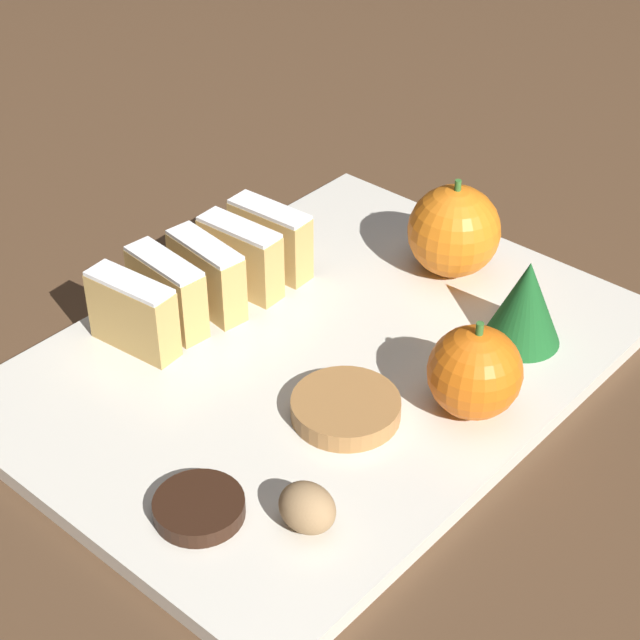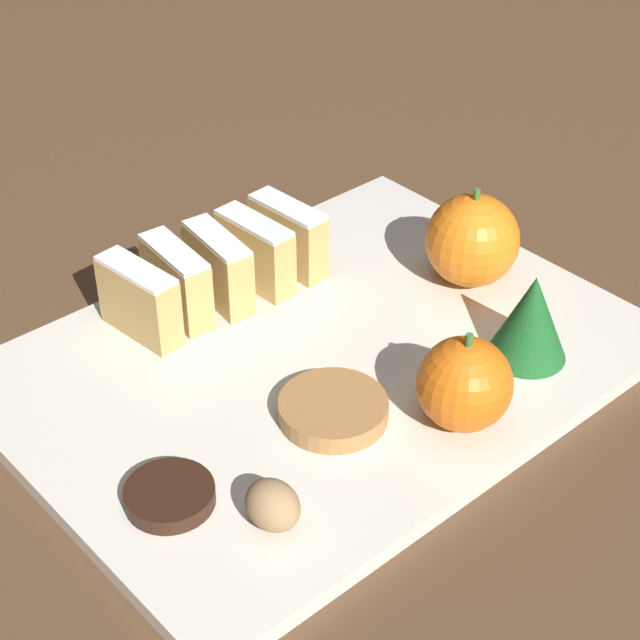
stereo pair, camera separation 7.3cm
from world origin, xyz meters
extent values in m
plane|color=#513823|center=(0.00, 0.00, 0.00)|extent=(6.00, 6.00, 0.00)
cube|color=silver|center=(0.00, 0.00, 0.01)|extent=(0.32, 0.43, 0.01)
cube|color=tan|center=(-0.10, -0.08, 0.04)|extent=(0.07, 0.03, 0.05)
cube|color=white|center=(-0.10, -0.08, 0.07)|extent=(0.07, 0.03, 0.00)
cube|color=tan|center=(-0.11, -0.04, 0.04)|extent=(0.07, 0.03, 0.05)
cube|color=white|center=(-0.11, -0.04, 0.07)|extent=(0.07, 0.03, 0.00)
cube|color=tan|center=(-0.10, -0.01, 0.04)|extent=(0.07, 0.03, 0.05)
cube|color=white|center=(-0.10, -0.01, 0.07)|extent=(0.07, 0.03, 0.00)
cube|color=tan|center=(-0.10, 0.02, 0.04)|extent=(0.07, 0.03, 0.05)
cube|color=white|center=(-0.10, 0.02, 0.07)|extent=(0.07, 0.03, 0.00)
cube|color=tan|center=(-0.10, 0.06, 0.04)|extent=(0.07, 0.03, 0.05)
cube|color=white|center=(-0.10, 0.06, 0.07)|extent=(0.07, 0.03, 0.00)
sphere|color=orange|center=(0.01, 0.15, 0.05)|extent=(0.07, 0.07, 0.07)
cylinder|color=#38702D|center=(0.01, 0.15, 0.09)|extent=(0.01, 0.01, 0.01)
sphere|color=orange|center=(0.11, 0.02, 0.04)|extent=(0.06, 0.06, 0.06)
cylinder|color=#38702D|center=(0.11, 0.02, 0.08)|extent=(0.01, 0.00, 0.01)
ellipsoid|color=#9E7A51|center=(0.10, -0.13, 0.03)|extent=(0.04, 0.03, 0.03)
cylinder|color=black|center=(0.05, -0.16, 0.02)|extent=(0.05, 0.05, 0.01)
cylinder|color=#A3703D|center=(0.06, -0.04, 0.02)|extent=(0.07, 0.07, 0.01)
cone|color=#195623|center=(0.10, 0.11, 0.04)|extent=(0.06, 0.06, 0.07)
camera|label=1|loc=(0.39, -0.44, 0.47)|focal=60.00mm
camera|label=2|loc=(0.44, -0.39, 0.47)|focal=60.00mm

